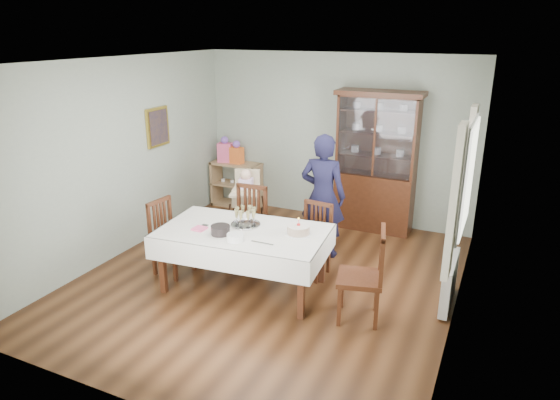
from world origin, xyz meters
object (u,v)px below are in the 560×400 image
Objects in this scene: chair_far_left at (247,241)px; high_chair at (247,214)px; birthday_cake at (299,230)px; chair_end_left at (173,252)px; woman at (323,196)px; chair_far_right at (311,254)px; china_cabinet at (376,160)px; gift_bag_pink at (225,151)px; chair_end_right at (361,292)px; gift_bag_orange at (237,153)px; champagne_tray at (245,220)px; dining_table at (244,259)px; sideboard at (237,184)px.

high_chair reaches higher than chair_far_left.
birthday_cake is (1.29, -1.10, 0.38)m from high_chair.
chair_end_left is 0.56× the size of woman.
birthday_cake is at bearing -77.44° from chair_end_left.
chair_end_left reaches higher than birthday_cake.
chair_far_left reaches higher than chair_far_right.
chair_end_left is (-1.66, -0.71, 0.01)m from chair_far_right.
gift_bag_pink is at bearing 179.97° from china_cabinet.
chair_far_left is at bearing -40.99° from chair_end_left.
high_chair reaches higher than chair_end_left.
chair_end_right reaches higher than chair_end_left.
china_cabinet is 1.25× the size of woman.
chair_far_left is 2.59× the size of gift_bag_orange.
champagne_tray is 2.85m from gift_bag_orange.
china_cabinet reaches higher than champagne_tray.
chair_end_right is at bearing -84.87° from chair_end_left.
chair_end_left is at bearing -151.05° from chair_far_right.
chair_end_right is 1.64m from champagne_tray.
high_chair reaches higher than chair_end_right.
woman is at bearing 96.22° from birthday_cake.
dining_table is 3.18m from gift_bag_pink.
chair_far_left is at bearing -57.15° from sideboard.
dining_table is 6.84× the size of birthday_cake.
chair_far_left is at bearing -80.69° from high_chair.
chair_far_right is at bearing -0.41° from chair_far_left.
chair_far_right is (-0.31, -1.90, -0.84)m from china_cabinet.
chair_far_left is at bearing -52.82° from gift_bag_pink.
dining_table is 1.87× the size of high_chair.
dining_table is at bearing -107.08° from chair_end_right.
woman reaches higher than gift_bag_orange.
china_cabinet is at bearing 86.71° from chair_far_right.
chair_end_right is at bearing -8.32° from champagne_tray.
champagne_tray is (0.27, -0.50, 0.52)m from chair_far_left.
china_cabinet is at bearing -30.95° from chair_end_left.
chair_far_right is at bearing -99.19° from china_cabinet.
champagne_tray is (-0.05, 0.14, 0.44)m from dining_table.
chair_far_left is (-1.24, -1.93, -0.81)m from china_cabinet.
chair_end_right is at bearing -3.14° from dining_table.
chair_far_left is 2.38m from gift_bag_orange.
chair_end_left is at bearing -139.49° from chair_far_left.
chair_end_left is at bearing -104.98° from chair_end_right.
sideboard is at bearing 144.73° from chair_far_right.
chair_far_left is at bearing -57.52° from gift_bag_orange.
birthday_cake reaches higher than dining_table.
dining_table is 0.72m from chair_far_left.
china_cabinet is 2.24× the size of chair_end_left.
china_cabinet reaches higher than woman.
gift_bag_orange is at bearing 120.97° from dining_table.
china_cabinet is at bearing 68.12° from champagne_tray.
birthday_cake is (-0.28, -2.41, -0.31)m from china_cabinet.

